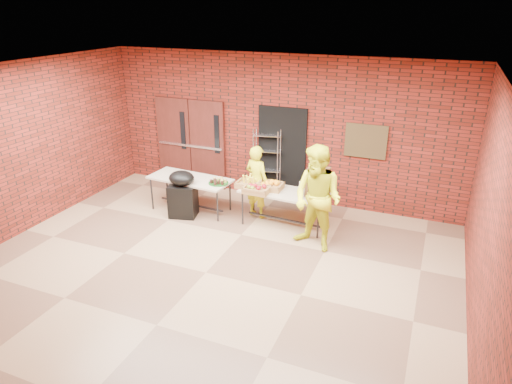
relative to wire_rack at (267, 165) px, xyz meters
The scene contains 19 objects.
room 3.42m from the wire_rack, 86.45° to the right, with size 8.08×7.08×3.28m.
double_doors 2.01m from the wire_rack, behind, with size 1.78×0.12×2.10m.
dark_doorway 0.41m from the wire_rack, 24.58° to the left, with size 1.10×0.06×2.10m, color black.
bronze_plaque 2.24m from the wire_rack, ahead, with size 0.85×0.04×0.70m, color #41321A.
wire_rack is the anchor object (origin of this frame).
table_left 1.76m from the wire_rack, 136.30° to the right, with size 1.83×0.88×0.73m.
table_right 1.42m from the wire_rack, 54.40° to the right, with size 1.79×0.83×0.72m.
basket_bananas 1.19m from the wire_rack, 86.79° to the right, with size 0.47×0.36×0.15m.
basket_oranges 1.22m from the wire_rack, 65.74° to the right, with size 0.50×0.39×0.15m.
basket_apples 1.41m from the wire_rack, 76.56° to the right, with size 0.50×0.39×0.15m.
muffin_tray 1.38m from the wire_rack, 114.48° to the right, with size 0.41×0.41×0.10m.
napkin_box 1.96m from the wire_rack, 140.69° to the right, with size 0.17×0.11×0.06m, color silver.
coffee_dispenser 1.81m from the wire_rack, 35.94° to the right, with size 0.41×0.37×0.54m, color brown.
cup_stack_front 1.76m from the wire_rack, 47.92° to the right, with size 0.07×0.07×0.22m, color silver.
cup_stack_mid 1.79m from the wire_rack, 48.17° to the right, with size 0.08×0.08×0.24m, color silver.
cup_stack_back 1.61m from the wire_rack, 44.40° to the right, with size 0.08×0.08×0.25m, color silver.
covered_grill 2.02m from the wire_rack, 129.41° to the right, with size 0.64×0.57×0.99m.
volunteer_woman 0.96m from the wire_rack, 80.89° to the right, with size 0.56×0.37×1.53m, color yellow.
volunteer_man 2.44m from the wire_rack, 47.32° to the right, with size 0.94×0.73×1.93m, color yellow.
Camera 1 is at (3.25, -5.68, 4.16)m, focal length 32.00 mm.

